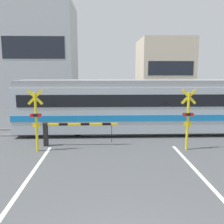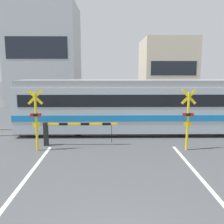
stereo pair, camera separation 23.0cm
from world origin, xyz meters
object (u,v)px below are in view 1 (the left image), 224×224
at_px(commuter_train, 174,104).
at_px(crossing_signal_left, 36,118).
at_px(crossing_barrier_near, 64,130).
at_px(crossing_signal_right, 188,117).
at_px(crossing_barrier_far, 142,111).
at_px(pedestrian, 91,103).

xyz_separation_m(commuter_train, crossing_signal_left, (-7.04, -3.34, -0.12)).
xyz_separation_m(crossing_barrier_near, crossing_signal_right, (5.67, -0.78, 0.72)).
bearing_deg(crossing_signal_right, crossing_barrier_far, 99.39).
distance_m(commuter_train, crossing_barrier_far, 3.42).
bearing_deg(crossing_signal_right, crossing_barrier_near, 172.15).
bearing_deg(pedestrian, commuter_train, -49.11).
bearing_deg(commuter_train, crossing_signal_left, -154.63).
relative_size(commuter_train, crossing_barrier_far, 5.09).
relative_size(crossing_barrier_far, crossing_signal_left, 1.27).
distance_m(commuter_train, crossing_barrier_near, 6.56).
height_order(crossing_barrier_far, crossing_signal_left, crossing_signal_left).
bearing_deg(crossing_signal_right, commuter_train, 84.54).
bearing_deg(pedestrian, crossing_barrier_near, -96.18).
bearing_deg(crossing_barrier_near, crossing_signal_left, -143.39).
distance_m(crossing_barrier_far, crossing_signal_left, 8.55).
xyz_separation_m(crossing_barrier_near, crossing_barrier_far, (4.62, 5.58, 0.00)).
distance_m(crossing_barrier_near, pedestrian, 8.47).
bearing_deg(crossing_signal_right, crossing_signal_left, 180.00).
distance_m(crossing_barrier_near, crossing_signal_right, 5.77).
bearing_deg(crossing_signal_left, crossing_barrier_far, 48.29).
relative_size(crossing_barrier_near, crossing_barrier_far, 1.00).
height_order(crossing_barrier_near, pedestrian, pedestrian).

